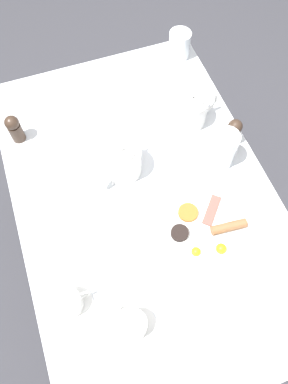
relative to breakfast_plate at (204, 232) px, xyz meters
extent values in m
plane|color=#333338|center=(-0.13, 0.18, -0.72)|extent=(8.00, 8.00, 0.00)
cube|color=silver|center=(-0.13, 0.18, -0.02)|extent=(0.80, 1.24, 0.03)
cylinder|color=brown|center=(-0.48, 0.75, -0.38)|extent=(0.04, 0.04, 0.68)
cylinder|color=brown|center=(0.22, 0.75, -0.38)|extent=(0.04, 0.04, 0.68)
cylinder|color=white|center=(0.00, 0.00, 0.00)|extent=(0.28, 0.28, 0.01)
cylinder|color=white|center=(-0.05, -0.05, 0.01)|extent=(0.07, 0.07, 0.00)
sphere|color=yellow|center=(-0.05, -0.05, 0.02)|extent=(0.03, 0.03, 0.03)
cylinder|color=white|center=(0.02, -0.07, 0.01)|extent=(0.06, 0.06, 0.00)
sphere|color=yellow|center=(0.02, -0.07, 0.02)|extent=(0.03, 0.03, 0.03)
cylinder|color=brown|center=(0.07, -0.01, 0.02)|extent=(0.11, 0.04, 0.03)
cube|color=#B74C42|center=(0.05, 0.06, 0.01)|extent=(0.09, 0.10, 0.01)
cylinder|color=#D16023|center=(-0.02, 0.07, 0.01)|extent=(0.06, 0.06, 0.01)
cylinder|color=black|center=(-0.07, 0.02, 0.01)|extent=(0.05, 0.05, 0.02)
cylinder|color=white|center=(-0.16, 0.29, 0.05)|extent=(0.12, 0.12, 0.11)
cylinder|color=white|center=(-0.16, 0.29, 0.10)|extent=(0.09, 0.09, 0.01)
sphere|color=white|center=(-0.16, 0.29, 0.12)|extent=(0.02, 0.02, 0.02)
cone|color=white|center=(-0.09, 0.33, 0.06)|extent=(0.06, 0.05, 0.05)
torus|color=white|center=(-0.22, 0.26, 0.05)|extent=(0.08, 0.05, 0.09)
cylinder|color=white|center=(0.12, 0.41, 0.05)|extent=(0.12, 0.12, 0.11)
cylinder|color=white|center=(0.12, 0.41, 0.10)|extent=(0.09, 0.09, 0.01)
sphere|color=white|center=(0.12, 0.41, 0.12)|extent=(0.02, 0.02, 0.02)
cone|color=white|center=(0.04, 0.41, 0.06)|extent=(0.06, 0.02, 0.05)
torus|color=white|center=(0.18, 0.42, 0.05)|extent=(0.09, 0.02, 0.09)
cylinder|color=white|center=(-0.43, -0.07, -0.01)|extent=(0.13, 0.13, 0.01)
cylinder|color=white|center=(-0.43, -0.07, 0.03)|extent=(0.08, 0.08, 0.06)
cylinder|color=tan|center=(-0.43, -0.07, 0.02)|extent=(0.07, 0.07, 0.05)
torus|color=white|center=(-0.39, -0.07, 0.03)|extent=(0.05, 0.01, 0.04)
cylinder|color=white|center=(-0.29, -0.18, -0.01)|extent=(0.13, 0.13, 0.01)
cylinder|color=white|center=(-0.29, -0.18, 0.03)|extent=(0.08, 0.08, 0.06)
cylinder|color=tan|center=(-0.29, -0.18, 0.02)|extent=(0.07, 0.07, 0.05)
torus|color=white|center=(-0.31, -0.14, 0.03)|extent=(0.02, 0.04, 0.04)
cylinder|color=white|center=(0.15, 0.22, 0.06)|extent=(0.08, 0.08, 0.14)
cylinder|color=white|center=(0.20, 0.72, 0.04)|extent=(0.08, 0.08, 0.10)
cylinder|color=white|center=(0.16, -0.17, 0.02)|extent=(0.07, 0.07, 0.07)
cylinder|color=#38281E|center=(-0.46, 0.53, 0.03)|extent=(0.05, 0.05, 0.07)
sphere|color=#38281E|center=(-0.46, 0.53, 0.08)|extent=(0.05, 0.05, 0.05)
cylinder|color=#38281E|center=(0.22, 0.28, 0.03)|extent=(0.05, 0.05, 0.07)
sphere|color=#38281E|center=(0.22, 0.28, 0.08)|extent=(0.05, 0.05, 0.05)
cube|color=white|center=(-0.29, 0.09, -0.01)|extent=(0.19, 0.17, 0.01)
cube|color=silver|center=(-0.10, -0.28, -0.01)|extent=(0.19, 0.02, 0.00)
cube|color=silver|center=(-0.39, 0.36, -0.01)|extent=(0.17, 0.12, 0.00)
camera|label=1|loc=(-0.30, -0.32, 1.05)|focal=35.00mm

